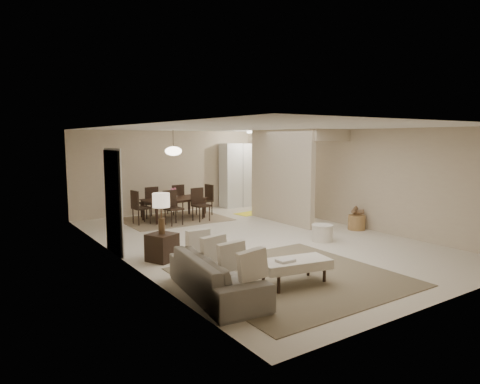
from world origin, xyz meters
TOP-DOWN VIEW (x-y plane):
  - floor at (0.00, 0.00)m, footprint 9.00×9.00m
  - ceiling at (0.00, 0.00)m, footprint 9.00×9.00m
  - back_wall at (0.00, 4.50)m, footprint 6.00×0.00m
  - left_wall at (-3.00, 0.00)m, footprint 0.00×9.00m
  - right_wall at (3.00, 0.00)m, footprint 0.00×9.00m
  - partition at (1.80, 1.25)m, footprint 0.15×2.50m
  - doorway at (-2.97, 0.60)m, footprint 0.04×0.90m
  - pantry_cabinet at (2.35, 4.15)m, footprint 1.20×0.55m
  - flush_light at (2.30, 3.20)m, footprint 0.44×0.44m
  - living_rug at (-1.02, -2.50)m, footprint 3.20×3.20m
  - sofa at (-2.45, -2.50)m, footprint 2.13×1.06m
  - ottoman_bench at (-1.22, -2.80)m, footprint 1.19×0.70m
  - side_table at (-2.40, -0.43)m, footprint 0.62×0.62m
  - table_lamp at (-2.40, -0.43)m, footprint 0.32×0.32m
  - round_pouf at (1.17, -0.98)m, footprint 0.47×0.47m
  - wicker_basket at (2.75, -0.59)m, footprint 0.56×0.56m
  - dining_rug at (-0.45, 3.18)m, footprint 2.80×2.10m
  - dining_table at (-0.45, 3.18)m, footprint 1.78×1.12m
  - dining_chairs at (-0.45, 3.18)m, footprint 2.47×1.89m
  - vase at (-0.45, 3.18)m, footprint 0.20×0.20m
  - yellow_mat at (1.89, 2.77)m, footprint 1.00×0.69m
  - pendant_light at (-0.45, 3.18)m, footprint 0.46×0.46m

SIDE VIEW (x-z plane):
  - floor at x=0.00m, z-range 0.00..0.00m
  - living_rug at x=-1.02m, z-range 0.00..0.01m
  - dining_rug at x=-0.45m, z-range 0.00..0.01m
  - yellow_mat at x=1.89m, z-range 0.00..0.01m
  - wicker_basket at x=2.75m, z-range 0.00..0.36m
  - round_pouf at x=1.17m, z-range 0.00..0.37m
  - side_table at x=-2.40m, z-range 0.00..0.51m
  - dining_table at x=-0.45m, z-range 0.00..0.59m
  - sofa at x=-2.45m, z-range 0.00..0.60m
  - ottoman_bench at x=-1.22m, z-range 0.12..0.52m
  - dining_chairs at x=-0.45m, z-range 0.00..0.91m
  - vase at x=-0.45m, z-range 0.59..0.76m
  - doorway at x=-2.97m, z-range 0.00..2.04m
  - pantry_cabinet at x=2.35m, z-range 0.00..2.10m
  - table_lamp at x=-2.40m, z-range 0.69..1.45m
  - back_wall at x=0.00m, z-range -1.75..4.25m
  - left_wall at x=-3.00m, z-range -3.25..5.75m
  - right_wall at x=3.00m, z-range -3.25..5.75m
  - partition at x=1.80m, z-range 0.00..2.50m
  - pendant_light at x=-0.45m, z-range 1.57..2.27m
  - flush_light at x=2.30m, z-range 2.44..2.48m
  - ceiling at x=0.00m, z-range 2.50..2.50m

